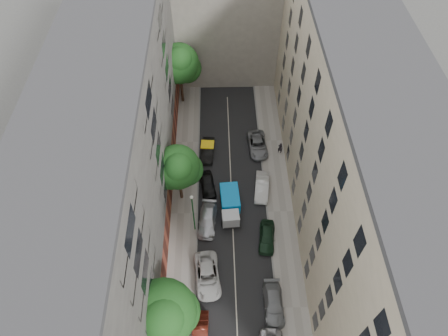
{
  "coord_description": "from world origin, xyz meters",
  "views": [
    {
      "loc": [
        -1.5,
        -24.4,
        38.9
      ],
      "look_at": [
        -0.9,
        1.84,
        6.0
      ],
      "focal_mm": 32.0,
      "sensor_mm": 36.0,
      "label": 1
    }
  ],
  "objects_px": {
    "car_left_1": "(200,334)",
    "tree_far": "(180,65)",
    "car_left_3": "(208,220)",
    "car_right_4": "(258,145)",
    "car_left_4": "(208,185)",
    "car_left_2": "(207,276)",
    "lamp_post": "(193,210)",
    "pedestrian": "(280,148)",
    "tree_mid": "(178,169)",
    "car_right_1": "(274,304)",
    "tarp_truck": "(230,205)",
    "car_left_5": "(208,150)",
    "car_right_2": "(267,237)",
    "tree_near": "(165,314)",
    "car_right_3": "(262,187)"
  },
  "relations": [
    {
      "from": "car_left_1",
      "to": "tree_far",
      "type": "relative_size",
      "value": 0.44
    },
    {
      "from": "car_left_3",
      "to": "tree_far",
      "type": "relative_size",
      "value": 0.51
    },
    {
      "from": "car_right_4",
      "to": "pedestrian",
      "type": "distance_m",
      "value": 2.95
    },
    {
      "from": "car_right_1",
      "to": "tree_far",
      "type": "bearing_deg",
      "value": 108.21
    },
    {
      "from": "tarp_truck",
      "to": "pedestrian",
      "type": "distance_m",
      "value": 10.87
    },
    {
      "from": "car_right_4",
      "to": "tree_mid",
      "type": "height_order",
      "value": "tree_mid"
    },
    {
      "from": "lamp_post",
      "to": "car_left_3",
      "type": "bearing_deg",
      "value": 29.23
    },
    {
      "from": "tree_mid",
      "to": "car_left_2",
      "type": "bearing_deg",
      "value": -73.45
    },
    {
      "from": "car_left_4",
      "to": "tree_far",
      "type": "xyz_separation_m",
      "value": [
        -3.5,
        15.35,
        5.73
      ]
    },
    {
      "from": "car_left_4",
      "to": "car_left_1",
      "type": "bearing_deg",
      "value": -101.0
    },
    {
      "from": "car_right_1",
      "to": "car_right_3",
      "type": "distance_m",
      "value": 13.88
    },
    {
      "from": "car_left_4",
      "to": "car_left_5",
      "type": "relative_size",
      "value": 0.97
    },
    {
      "from": "car_left_4",
      "to": "car_left_5",
      "type": "height_order",
      "value": "car_left_5"
    },
    {
      "from": "lamp_post",
      "to": "pedestrian",
      "type": "bearing_deg",
      "value": 45.96
    },
    {
      "from": "car_left_1",
      "to": "tree_mid",
      "type": "relative_size",
      "value": 0.5
    },
    {
      "from": "pedestrian",
      "to": "tarp_truck",
      "type": "bearing_deg",
      "value": 76.27
    },
    {
      "from": "car_left_1",
      "to": "car_right_4",
      "type": "bearing_deg",
      "value": 74.54
    },
    {
      "from": "car_left_5",
      "to": "tree_near",
      "type": "relative_size",
      "value": 0.45
    },
    {
      "from": "car_left_4",
      "to": "car_right_2",
      "type": "xyz_separation_m",
      "value": [
        6.4,
        -7.12,
        0.01
      ]
    },
    {
      "from": "car_right_1",
      "to": "car_right_4",
      "type": "relative_size",
      "value": 0.94
    },
    {
      "from": "car_left_2",
      "to": "car_left_3",
      "type": "distance_m",
      "value": 6.53
    },
    {
      "from": "tree_mid",
      "to": "lamp_post",
      "type": "xyz_separation_m",
      "value": [
        1.56,
        -4.21,
        -1.55
      ]
    },
    {
      "from": "car_left_1",
      "to": "tree_far",
      "type": "height_order",
      "value": "tree_far"
    },
    {
      "from": "car_right_1",
      "to": "tree_near",
      "type": "height_order",
      "value": "tree_near"
    },
    {
      "from": "car_right_1",
      "to": "lamp_post",
      "type": "bearing_deg",
      "value": 131.51
    },
    {
      "from": "car_left_2",
      "to": "car_right_1",
      "type": "height_order",
      "value": "car_left_2"
    },
    {
      "from": "car_left_4",
      "to": "car_left_2",
      "type": "bearing_deg",
      "value": -98.83
    },
    {
      "from": "car_left_3",
      "to": "car_left_5",
      "type": "height_order",
      "value": "car_left_5"
    },
    {
      "from": "car_left_3",
      "to": "tree_mid",
      "type": "xyz_separation_m",
      "value": [
        -2.96,
        3.42,
        4.93
      ]
    },
    {
      "from": "tree_far",
      "to": "car_right_4",
      "type": "bearing_deg",
      "value": -42.66
    },
    {
      "from": "tarp_truck",
      "to": "car_left_2",
      "type": "relative_size",
      "value": 0.97
    },
    {
      "from": "lamp_post",
      "to": "car_left_1",
      "type": "bearing_deg",
      "value": -86.17
    },
    {
      "from": "car_left_2",
      "to": "car_right_4",
      "type": "distance_m",
      "value": 18.73
    },
    {
      "from": "car_right_2",
      "to": "lamp_post",
      "type": "xyz_separation_m",
      "value": [
        -7.8,
        1.49,
        3.37
      ]
    },
    {
      "from": "lamp_post",
      "to": "pedestrian",
      "type": "distance_m",
      "value": 15.56
    },
    {
      "from": "car_right_1",
      "to": "tree_mid",
      "type": "xyz_separation_m",
      "value": [
        -9.36,
        12.96,
        4.95
      ]
    },
    {
      "from": "car_left_1",
      "to": "car_right_4",
      "type": "height_order",
      "value": "car_right_4"
    },
    {
      "from": "tree_far",
      "to": "car_left_1",
      "type": "bearing_deg",
      "value": -84.94
    },
    {
      "from": "car_left_2",
      "to": "car_left_3",
      "type": "xyz_separation_m",
      "value": [
        0.0,
        6.53,
        -0.05
      ]
    },
    {
      "from": "car_left_1",
      "to": "car_right_1",
      "type": "relative_size",
      "value": 0.9
    },
    {
      "from": "car_left_3",
      "to": "car_right_4",
      "type": "xyz_separation_m",
      "value": [
        6.4,
        11.07,
        0.0
      ]
    },
    {
      "from": "tarp_truck",
      "to": "car_right_4",
      "type": "distance_m",
      "value": 10.25
    },
    {
      "from": "tree_mid",
      "to": "lamp_post",
      "type": "bearing_deg",
      "value": -69.68
    },
    {
      "from": "car_left_3",
      "to": "car_right_4",
      "type": "distance_m",
      "value": 12.79
    },
    {
      "from": "car_right_4",
      "to": "tree_far",
      "type": "relative_size",
      "value": 0.53
    },
    {
      "from": "car_left_1",
      "to": "car_left_4",
      "type": "bearing_deg",
      "value": 89.26
    },
    {
      "from": "car_right_1",
      "to": "lamp_post",
      "type": "distance_m",
      "value": 12.2
    },
    {
      "from": "tree_far",
      "to": "lamp_post",
      "type": "distance_m",
      "value": 21.22
    },
    {
      "from": "car_left_3",
      "to": "pedestrian",
      "type": "xyz_separation_m",
      "value": [
        9.2,
        10.18,
        0.31
      ]
    },
    {
      "from": "car_left_2",
      "to": "tree_mid",
      "type": "xyz_separation_m",
      "value": [
        -2.96,
        9.96,
        4.89
      ]
    }
  ]
}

